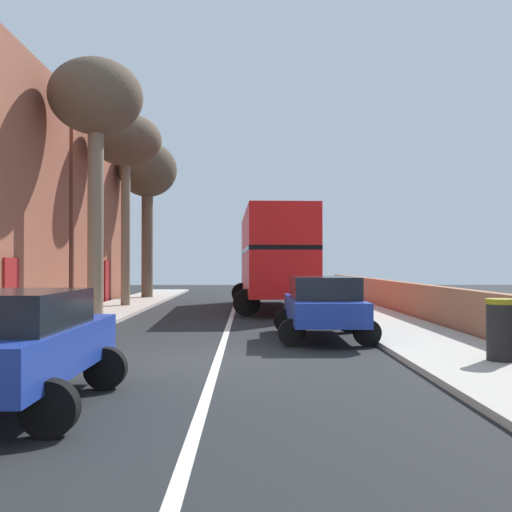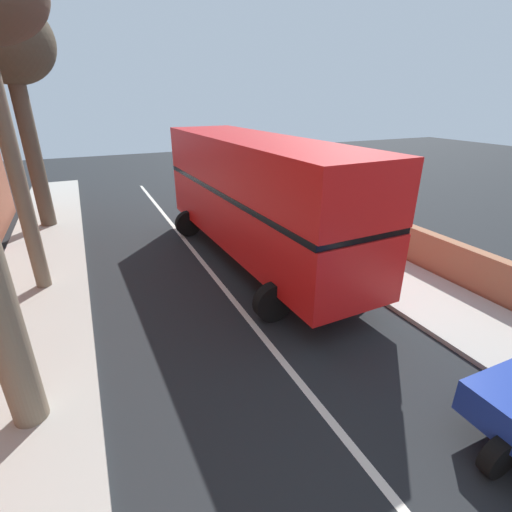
% 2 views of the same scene
% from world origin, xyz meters
% --- Properties ---
extents(double_decker_bus, '(3.82, 10.29, 4.06)m').
position_xyz_m(double_decker_bus, '(1.70, 13.39, 2.35)').
color(double_decker_bus, red).
rests_on(double_decker_bus, ground).
extents(street_tree_left_0, '(3.19, 3.19, 8.40)m').
position_xyz_m(street_tree_left_0, '(-4.88, 20.38, 6.77)').
color(street_tree_left_0, brown).
rests_on(street_tree_left_0, sidewalk_left).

